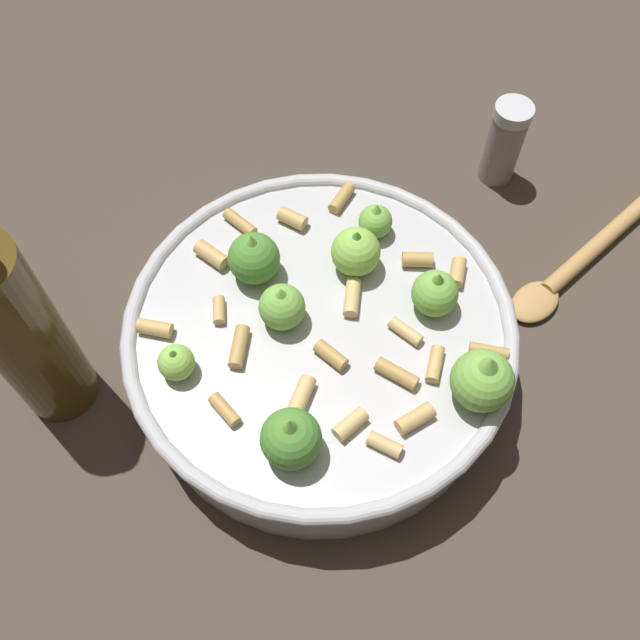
# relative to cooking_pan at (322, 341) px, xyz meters

# --- Properties ---
(ground_plane) EXTENTS (2.40, 2.40, 0.00)m
(ground_plane) POSITION_rel_cooking_pan_xyz_m (0.00, -0.00, -0.04)
(ground_plane) COLOR #42382D
(cooking_pan) EXTENTS (0.31, 0.31, 0.12)m
(cooking_pan) POSITION_rel_cooking_pan_xyz_m (0.00, 0.00, 0.00)
(cooking_pan) COLOR #B7B7BC
(cooking_pan) RESTS_ON ground
(pepper_shaker) EXTENTS (0.04, 0.04, 0.09)m
(pepper_shaker) POSITION_rel_cooking_pan_xyz_m (-0.27, 0.06, 0.00)
(pepper_shaker) COLOR gray
(pepper_shaker) RESTS_ON ground
(olive_oil_bottle) EXTENTS (0.06, 0.06, 0.24)m
(olive_oil_bottle) POSITION_rel_cooking_pan_xyz_m (0.12, -0.18, 0.06)
(olive_oil_bottle) COLOR #4C3814
(olive_oil_bottle) RESTS_ON ground
(wooden_spoon) EXTENTS (0.22, 0.11, 0.02)m
(wooden_spoon) POSITION_rel_cooking_pan_xyz_m (-0.21, 0.17, -0.03)
(wooden_spoon) COLOR #B2844C
(wooden_spoon) RESTS_ON ground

